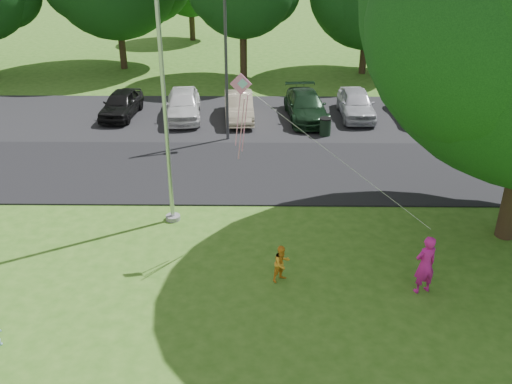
{
  "coord_description": "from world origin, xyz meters",
  "views": [
    {
      "loc": [
        -0.43,
        -12.19,
        9.84
      ],
      "look_at": [
        -0.61,
        4.0,
        1.6
      ],
      "focal_mm": 40.0,
      "sensor_mm": 36.0,
      "label": 1
    }
  ],
  "objects_px": {
    "street_lamp": "(232,52)",
    "woman": "(425,265)",
    "child_yellow": "(282,263)",
    "kite": "(245,101)",
    "flagpole": "(165,105)",
    "trash_can": "(325,127)"
  },
  "relations": [
    {
      "from": "flagpole",
      "to": "trash_can",
      "type": "height_order",
      "value": "flagpole"
    },
    {
      "from": "woman",
      "to": "kite",
      "type": "relative_size",
      "value": 0.33
    },
    {
      "from": "trash_can",
      "to": "child_yellow",
      "type": "height_order",
      "value": "child_yellow"
    },
    {
      "from": "street_lamp",
      "to": "woman",
      "type": "bearing_deg",
      "value": -80.41
    },
    {
      "from": "street_lamp",
      "to": "kite",
      "type": "relative_size",
      "value": 1.23
    },
    {
      "from": "kite",
      "to": "child_yellow",
      "type": "bearing_deg",
      "value": -58.55
    },
    {
      "from": "trash_can",
      "to": "kite",
      "type": "height_order",
      "value": "kite"
    },
    {
      "from": "child_yellow",
      "to": "kite",
      "type": "height_order",
      "value": "kite"
    },
    {
      "from": "woman",
      "to": "child_yellow",
      "type": "height_order",
      "value": "woman"
    },
    {
      "from": "street_lamp",
      "to": "child_yellow",
      "type": "height_order",
      "value": "street_lamp"
    },
    {
      "from": "kite",
      "to": "flagpole",
      "type": "bearing_deg",
      "value": 151.21
    },
    {
      "from": "street_lamp",
      "to": "flagpole",
      "type": "bearing_deg",
      "value": -120.37
    },
    {
      "from": "street_lamp",
      "to": "woman",
      "type": "relative_size",
      "value": 3.74
    },
    {
      "from": "flagpole",
      "to": "kite",
      "type": "height_order",
      "value": "flagpole"
    },
    {
      "from": "woman",
      "to": "flagpole",
      "type": "bearing_deg",
      "value": -47.39
    },
    {
      "from": "street_lamp",
      "to": "kite",
      "type": "xyz_separation_m",
      "value": [
        0.83,
        -9.11,
        0.74
      ]
    },
    {
      "from": "street_lamp",
      "to": "woman",
      "type": "height_order",
      "value": "street_lamp"
    },
    {
      "from": "trash_can",
      "to": "kite",
      "type": "bearing_deg",
      "value": -109.85
    },
    {
      "from": "street_lamp",
      "to": "woman",
      "type": "xyz_separation_m",
      "value": [
        5.86,
        -11.56,
        -3.15
      ]
    },
    {
      "from": "flagpole",
      "to": "street_lamp",
      "type": "xyz_separation_m",
      "value": [
        1.75,
        7.55,
        -0.12
      ]
    },
    {
      "from": "trash_can",
      "to": "street_lamp",
      "type": "bearing_deg",
      "value": -173.95
    },
    {
      "from": "trash_can",
      "to": "woman",
      "type": "xyz_separation_m",
      "value": [
        1.57,
        -12.01,
        0.45
      ]
    }
  ]
}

